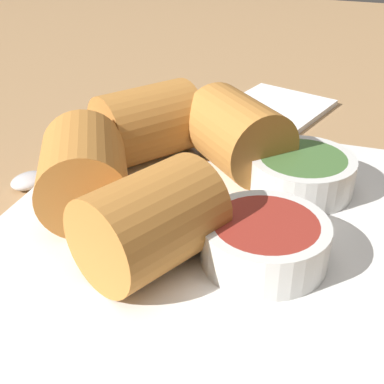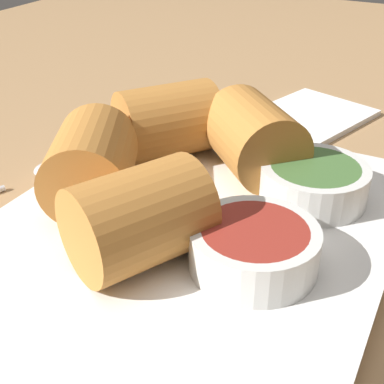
{
  "view_description": "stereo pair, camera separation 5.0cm",
  "coord_description": "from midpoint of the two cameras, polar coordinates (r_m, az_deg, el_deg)",
  "views": [
    {
      "loc": [
        29.14,
        6.95,
        24.21
      ],
      "look_at": [
        -0.13,
        -2.75,
        5.94
      ],
      "focal_mm": 50.0,
      "sensor_mm": 36.0,
      "label": 1
    },
    {
      "loc": [
        27.18,
        11.56,
        24.21
      ],
      "look_at": [
        -0.13,
        -2.75,
        5.94
      ],
      "focal_mm": 50.0,
      "sensor_mm": 36.0,
      "label": 2
    }
  ],
  "objects": [
    {
      "name": "table_surface",
      "position": [
        0.38,
        7.5,
        -7.73
      ],
      "size": [
        180.0,
        140.0,
        2.0
      ],
      "color": "#A87F54",
      "rests_on": "ground"
    },
    {
      "name": "spoon",
      "position": [
        0.46,
        -14.02,
        1.47
      ],
      "size": [
        14.79,
        7.09,
        1.08
      ],
      "color": "silver",
      "rests_on": "table_surface"
    },
    {
      "name": "serving_plate",
      "position": [
        0.37,
        3.83,
        -4.34
      ],
      "size": [
        32.61,
        26.3,
        1.5
      ],
      "color": "white",
      "rests_on": "table_surface"
    },
    {
      "name": "roll_back_left",
      "position": [
        0.43,
        9.72,
        5.88
      ],
      "size": [
        9.92,
        9.95,
        6.1
      ],
      "color": "#B77533",
      "rests_on": "serving_plate"
    },
    {
      "name": "napkin",
      "position": [
        0.59,
        15.05,
        7.87
      ],
      "size": [
        13.99,
        12.87,
        0.6
      ],
      "color": "white",
      "rests_on": "table_surface"
    },
    {
      "name": "roll_front_right",
      "position": [
        0.32,
        -0.5,
        -2.69
      ],
      "size": [
        9.84,
        9.01,
        6.1
      ],
      "color": "#B77533",
      "rests_on": "serving_plate"
    },
    {
      "name": "dipping_bowl_near",
      "position": [
        0.33,
        11.02,
        -5.93
      ],
      "size": [
        7.92,
        7.92,
        2.74
      ],
      "color": "silver",
      "rests_on": "serving_plate"
    },
    {
      "name": "dipping_bowl_far",
      "position": [
        0.41,
        16.35,
        0.99
      ],
      "size": [
        7.92,
        7.92,
        2.74
      ],
      "color": "silver",
      "rests_on": "serving_plate"
    },
    {
      "name": "roll_front_left",
      "position": [
        0.45,
        1.2,
        7.58
      ],
      "size": [
        10.02,
        9.65,
        6.1
      ],
      "color": "#B77533",
      "rests_on": "serving_plate"
    },
    {
      "name": "roll_back_right",
      "position": [
        0.39,
        -6.98,
        3.23
      ],
      "size": [
        9.87,
        9.09,
        6.1
      ],
      "color": "#B77533",
      "rests_on": "serving_plate"
    }
  ]
}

